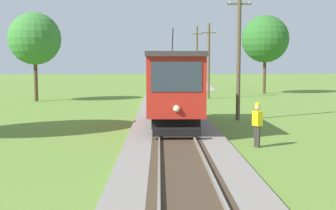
# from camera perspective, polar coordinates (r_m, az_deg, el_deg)

# --- Properties ---
(red_tram) EXTENTS (2.60, 8.54, 4.79)m
(red_tram) POSITION_cam_1_polar(r_m,az_deg,el_deg) (22.51, 0.71, 2.47)
(red_tram) COLOR red
(red_tram) RESTS_ON rail_right
(freight_car) EXTENTS (2.40, 5.20, 2.31)m
(freight_car) POSITION_cam_1_polar(r_m,az_deg,el_deg) (51.33, -0.31, 3.42)
(freight_car) COLOR slate
(freight_car) RESTS_ON rail_right
(utility_pole_mid) EXTENTS (1.40, 0.26, 7.58)m
(utility_pole_mid) POSITION_cam_1_polar(r_m,az_deg,el_deg) (26.32, 8.95, 6.52)
(utility_pole_mid) COLOR brown
(utility_pole_mid) RESTS_ON ground
(utility_pole_far) EXTENTS (1.40, 0.42, 6.93)m
(utility_pole_far) POSITION_cam_1_polar(r_m,az_deg,el_deg) (41.94, 5.18, 5.69)
(utility_pole_far) COLOR brown
(utility_pole_far) RESTS_ON ground
(utility_pole_distant) EXTENTS (1.40, 0.44, 7.72)m
(utility_pole_distant) POSITION_cam_1_polar(r_m,az_deg,el_deg) (55.11, 3.68, 6.04)
(utility_pole_distant) COLOR brown
(utility_pole_distant) RESTS_ON ground
(gravel_pile) EXTENTS (2.74, 2.74, 0.96)m
(gravel_pile) POSITION_cam_1_polar(r_m,az_deg,el_deg) (54.93, 5.05, 2.41)
(gravel_pile) COLOR #9E998E
(gravel_pile) RESTS_ON ground
(track_worker) EXTENTS (0.38, 0.45, 1.78)m
(track_worker) POSITION_cam_1_polar(r_m,az_deg,el_deg) (18.08, 11.26, -2.21)
(track_worker) COLOR #38332D
(track_worker) RESTS_ON ground
(tree_left_near) EXTENTS (5.01, 5.01, 8.35)m
(tree_left_near) POSITION_cam_1_polar(r_m,az_deg,el_deg) (49.45, 12.22, 8.18)
(tree_left_near) COLOR #4C3823
(tree_left_near) RESTS_ON ground
(tree_right_near) EXTENTS (4.47, 4.47, 7.62)m
(tree_right_near) POSITION_cam_1_polar(r_m,az_deg,el_deg) (40.48, -16.55, 8.06)
(tree_right_near) COLOR #4C3823
(tree_right_near) RESTS_ON ground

